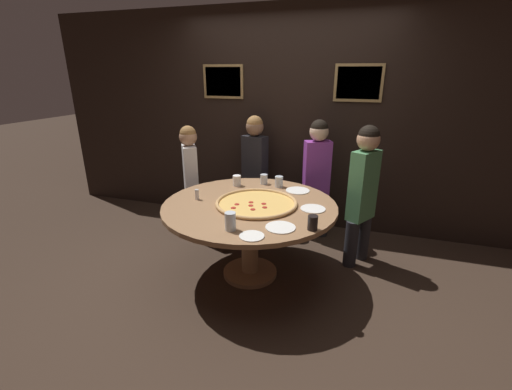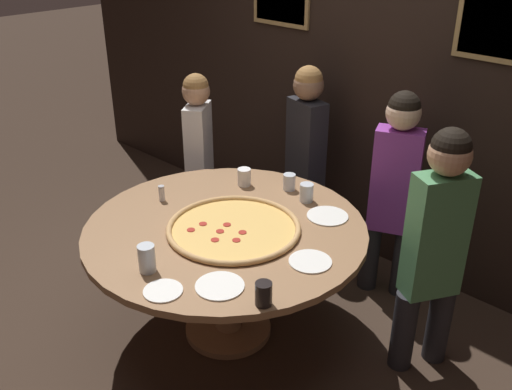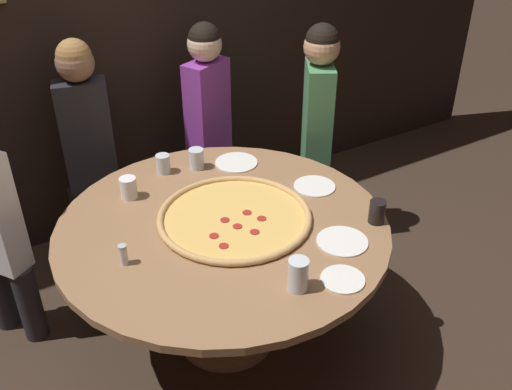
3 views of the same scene
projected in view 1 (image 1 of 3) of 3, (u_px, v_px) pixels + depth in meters
The scene contains 18 objects.
ground_plane at pixel (250, 274), 3.35m from camera, with size 24.00×24.00×0.00m, color #38281E.
back_wall at pixel (287, 121), 4.15m from camera, with size 6.40×0.08×2.60m.
dining_table at pixel (250, 217), 3.15m from camera, with size 1.58×1.58×0.74m.
giant_pizza at pixel (256, 203), 3.08m from camera, with size 0.74×0.74×0.03m.
drink_cup_near_right at pixel (230, 221), 2.56m from camera, with size 0.08×0.08×0.14m, color silver.
drink_cup_beside_pizza at pixel (279, 182), 3.53m from camera, with size 0.08×0.08×0.11m, color silver.
drink_cup_far_right at pixel (264, 179), 3.63m from camera, with size 0.08×0.08×0.10m, color silver.
drink_cup_far_left at pixel (237, 181), 3.57m from camera, with size 0.08×0.08×0.11m, color white.
drink_cup_centre_back at pixel (313, 223), 2.57m from camera, with size 0.08×0.08×0.11m, color black.
white_plate_far_back at pixel (280, 227), 2.62m from camera, with size 0.23×0.23×0.01m, color white.
white_plate_left_side at pixel (298, 191), 3.43m from camera, with size 0.24×0.24×0.01m, color white.
white_plate_near_front at pixel (313, 209), 2.97m from camera, with size 0.22×0.22×0.01m, color white.
white_plate_beside_cup at pixel (252, 236), 2.48m from camera, with size 0.18×0.18×0.01m, color white.
condiment_shaker at pixel (197, 194), 3.19m from camera, with size 0.04×0.04×0.10m.
diner_side_left at pixel (255, 166), 4.14m from camera, with size 0.37×0.23×1.39m.
diner_far_right at pixel (363, 189), 3.31m from camera, with size 0.29×0.37×1.41m.
diner_side_right at pixel (316, 173), 3.87m from camera, with size 0.37×0.26×1.38m.
diner_centre_back at pixel (191, 175), 3.93m from camera, with size 0.28×0.34×1.31m.
Camera 1 is at (0.95, -2.73, 1.87)m, focal length 24.00 mm.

